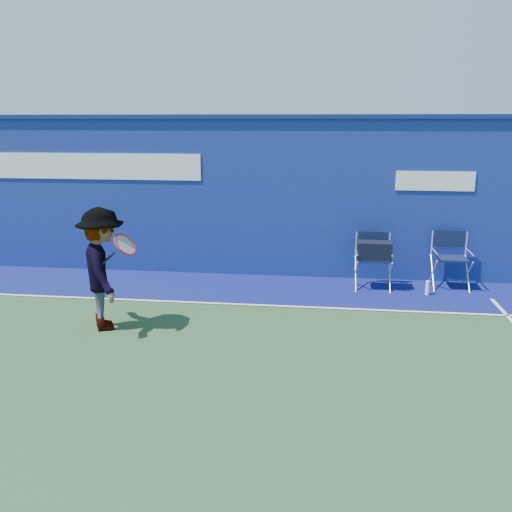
# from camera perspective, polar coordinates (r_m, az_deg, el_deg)

# --- Properties ---
(ground) EXTENTS (80.00, 80.00, 0.00)m
(ground) POSITION_cam_1_polar(r_m,az_deg,el_deg) (6.21, -8.94, -14.78)
(ground) COLOR #294826
(ground) RESTS_ON ground
(stadium_wall) EXTENTS (24.00, 0.50, 3.08)m
(stadium_wall) POSITION_cam_1_polar(r_m,az_deg,el_deg) (10.62, -1.58, 6.40)
(stadium_wall) COLOR navy
(stadium_wall) RESTS_ON ground
(out_of_bounds_strip) EXTENTS (24.00, 1.80, 0.01)m
(out_of_bounds_strip) POSITION_cam_1_polar(r_m,az_deg,el_deg) (9.90, -2.46, -3.37)
(out_of_bounds_strip) COLOR #0D1455
(out_of_bounds_strip) RESTS_ON ground
(court_lines) EXTENTS (24.00, 12.00, 0.01)m
(court_lines) POSITION_cam_1_polar(r_m,az_deg,el_deg) (6.71, -7.52, -12.26)
(court_lines) COLOR white
(court_lines) RESTS_ON out_of_bounds_strip
(directors_chair_left) EXTENTS (0.60, 0.54, 1.00)m
(directors_chair_left) POSITION_cam_1_polar(r_m,az_deg,el_deg) (10.00, 12.21, -1.03)
(directors_chair_left) COLOR silver
(directors_chair_left) RESTS_ON ground
(directors_chair_right) EXTENTS (0.61, 0.55, 1.02)m
(directors_chair_right) POSITION_cam_1_polar(r_m,az_deg,el_deg) (10.43, 19.74, -1.48)
(directors_chair_right) COLOR silver
(directors_chair_right) RESTS_ON ground
(water_bottle) EXTENTS (0.07, 0.07, 0.26)m
(water_bottle) POSITION_cam_1_polar(r_m,az_deg,el_deg) (9.93, 17.60, -3.22)
(water_bottle) COLOR white
(water_bottle) RESTS_ON ground
(tennis_player) EXTENTS (1.14, 1.33, 1.79)m
(tennis_player) POSITION_cam_1_polar(r_m,az_deg,el_deg) (8.10, -15.82, -1.34)
(tennis_player) COLOR #EA4738
(tennis_player) RESTS_ON ground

